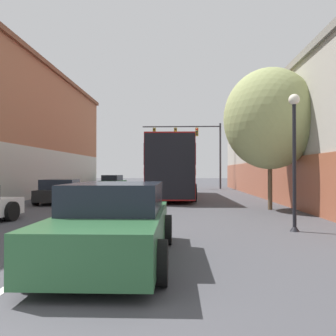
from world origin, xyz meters
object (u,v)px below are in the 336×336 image
parked_car_left_near (113,182)px  parked_car_left_far (61,191)px  street_lamp (294,154)px  traffic_signal_gantry (194,140)px  bus (170,166)px  street_tree_near (270,119)px  hatchback_foreground (114,223)px

parked_car_left_near → parked_car_left_far: (0.59, -15.79, -0.01)m
street_lamp → traffic_signal_gantry: bearing=94.9°
parked_car_left_near → street_lamp: 25.71m
bus → street_lamp: 12.46m
bus → street_lamp: size_ratio=2.75×
traffic_signal_gantry → street_lamp: size_ratio=2.00×
parked_car_left_near → street_tree_near: bearing=-144.3°
bus → street_tree_near: size_ratio=1.71×
parked_car_left_far → street_lamp: bearing=-135.9°
hatchback_foreground → street_lamp: bearing=-55.8°
parked_car_left_far → bus: bearing=-60.7°
parked_car_left_far → traffic_signal_gantry: bearing=-33.8°
traffic_signal_gantry → street_lamp: (1.90, -22.37, -2.54)m
bus → hatchback_foreground: (-0.55, -14.88, -1.33)m
traffic_signal_gantry → parked_car_left_far: bearing=-117.4°
parked_car_left_far → street_lamp: 12.36m
parked_car_left_far → street_tree_near: bearing=-111.0°
parked_car_left_far → street_tree_near: street_tree_near is taller
parked_car_left_near → traffic_signal_gantry: size_ratio=0.56×
hatchback_foreground → bus: bearing=-2.6°
hatchback_foreground → street_lamp: size_ratio=1.14×
parked_car_left_near → traffic_signal_gantry: traffic_signal_gantry is taller
parked_car_left_near → traffic_signal_gantry: 9.18m
parked_car_left_near → hatchback_foreground: bearing=-162.6°
hatchback_foreground → street_tree_near: bearing=-32.4°
street_lamp → parked_car_left_near: bearing=113.0°
parked_car_left_far → traffic_signal_gantry: (7.55, 14.55, 4.07)m
parked_car_left_near → street_tree_near: 21.62m
bus → parked_car_left_near: size_ratio=2.46×
street_lamp → bus: bearing=107.9°
street_tree_near → bus: bearing=124.2°
bus → parked_car_left_near: (-6.22, 11.76, -1.40)m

